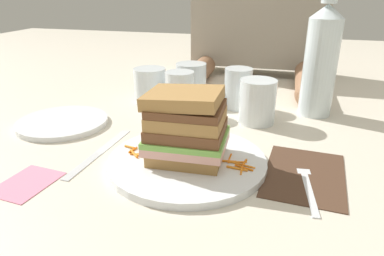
{
  "coord_description": "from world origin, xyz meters",
  "views": [
    {
      "loc": [
        0.14,
        -0.51,
        0.27
      ],
      "look_at": [
        0.01,
        0.0,
        0.05
      ],
      "focal_mm": 32.48,
      "sensor_mm": 36.0,
      "label": 1
    }
  ],
  "objects_px": {
    "water_bottle": "(321,59)",
    "napkin_pink": "(27,183)",
    "main_plate": "(187,161)",
    "juice_glass": "(257,104)",
    "side_plate": "(63,122)",
    "napkin_dark": "(304,174)",
    "empty_tumbler_0": "(191,82)",
    "empty_tumbler_3": "(238,88)",
    "knife": "(98,153)",
    "fork": "(307,180)",
    "empty_tumbler_1": "(150,86)",
    "empty_tumbler_2": "(180,93)",
    "sandwich": "(187,127)"
  },
  "relations": [
    {
      "from": "empty_tumbler_0",
      "to": "empty_tumbler_3",
      "type": "height_order",
      "value": "same"
    },
    {
      "from": "napkin_dark",
      "to": "empty_tumbler_0",
      "type": "bearing_deg",
      "value": 130.75
    },
    {
      "from": "fork",
      "to": "knife",
      "type": "height_order",
      "value": "fork"
    },
    {
      "from": "napkin_dark",
      "to": "knife",
      "type": "bearing_deg",
      "value": -176.61
    },
    {
      "from": "main_plate",
      "to": "empty_tumbler_0",
      "type": "height_order",
      "value": "empty_tumbler_0"
    },
    {
      "from": "napkin_dark",
      "to": "fork",
      "type": "height_order",
      "value": "fork"
    },
    {
      "from": "empty_tumbler_0",
      "to": "side_plate",
      "type": "distance_m",
      "value": 0.32
    },
    {
      "from": "main_plate",
      "to": "empty_tumbler_2",
      "type": "relative_size",
      "value": 2.7
    },
    {
      "from": "water_bottle",
      "to": "napkin_pink",
      "type": "relative_size",
      "value": 3.08
    },
    {
      "from": "juice_glass",
      "to": "napkin_pink",
      "type": "relative_size",
      "value": 1.02
    },
    {
      "from": "main_plate",
      "to": "empty_tumbler_3",
      "type": "relative_size",
      "value": 2.73
    },
    {
      "from": "main_plate",
      "to": "water_bottle",
      "type": "relative_size",
      "value": 0.92
    },
    {
      "from": "knife",
      "to": "empty_tumbler_1",
      "type": "xyz_separation_m",
      "value": [
        -0.02,
        0.29,
        0.04
      ]
    },
    {
      "from": "fork",
      "to": "water_bottle",
      "type": "relative_size",
      "value": 0.6
    },
    {
      "from": "water_bottle",
      "to": "empty_tumbler_2",
      "type": "xyz_separation_m",
      "value": [
        -0.29,
        -0.07,
        -0.08
      ]
    },
    {
      "from": "main_plate",
      "to": "fork",
      "type": "distance_m",
      "value": 0.19
    },
    {
      "from": "main_plate",
      "to": "side_plate",
      "type": "height_order",
      "value": "main_plate"
    },
    {
      "from": "napkin_dark",
      "to": "side_plate",
      "type": "bearing_deg",
      "value": 170.37
    },
    {
      "from": "empty_tumbler_2",
      "to": "empty_tumbler_0",
      "type": "bearing_deg",
      "value": 90.08
    },
    {
      "from": "knife",
      "to": "water_bottle",
      "type": "relative_size",
      "value": 0.72
    },
    {
      "from": "napkin_pink",
      "to": "napkin_dark",
      "type": "bearing_deg",
      "value": 18.74
    },
    {
      "from": "napkin_dark",
      "to": "juice_glass",
      "type": "xyz_separation_m",
      "value": [
        -0.09,
        0.2,
        0.04
      ]
    },
    {
      "from": "empty_tumbler_0",
      "to": "empty_tumbler_2",
      "type": "height_order",
      "value": "empty_tumbler_2"
    },
    {
      "from": "water_bottle",
      "to": "empty_tumbler_0",
      "type": "distance_m",
      "value": 0.3
    },
    {
      "from": "main_plate",
      "to": "juice_glass",
      "type": "height_order",
      "value": "juice_glass"
    },
    {
      "from": "fork",
      "to": "side_plate",
      "type": "height_order",
      "value": "side_plate"
    },
    {
      "from": "juice_glass",
      "to": "empty_tumbler_3",
      "type": "relative_size",
      "value": 0.98
    },
    {
      "from": "fork",
      "to": "empty_tumbler_1",
      "type": "distance_m",
      "value": 0.47
    },
    {
      "from": "juice_glass",
      "to": "napkin_pink",
      "type": "bearing_deg",
      "value": -131.86
    },
    {
      "from": "sandwich",
      "to": "water_bottle",
      "type": "relative_size",
      "value": 0.45
    },
    {
      "from": "empty_tumbler_1",
      "to": "empty_tumbler_3",
      "type": "height_order",
      "value": "empty_tumbler_3"
    },
    {
      "from": "juice_glass",
      "to": "side_plate",
      "type": "relative_size",
      "value": 0.5
    },
    {
      "from": "sandwich",
      "to": "empty_tumbler_2",
      "type": "xyz_separation_m",
      "value": [
        -0.08,
        0.23,
        -0.02
      ]
    },
    {
      "from": "napkin_dark",
      "to": "water_bottle",
      "type": "relative_size",
      "value": 0.62
    },
    {
      "from": "fork",
      "to": "side_plate",
      "type": "distance_m",
      "value": 0.5
    },
    {
      "from": "napkin_dark",
      "to": "empty_tumbler_2",
      "type": "relative_size",
      "value": 1.83
    },
    {
      "from": "napkin_pink",
      "to": "knife",
      "type": "bearing_deg",
      "value": 65.15
    },
    {
      "from": "water_bottle",
      "to": "empty_tumbler_2",
      "type": "distance_m",
      "value": 0.31
    },
    {
      "from": "knife",
      "to": "empty_tumbler_2",
      "type": "height_order",
      "value": "empty_tumbler_2"
    },
    {
      "from": "main_plate",
      "to": "water_bottle",
      "type": "bearing_deg",
      "value": 55.37
    },
    {
      "from": "juice_glass",
      "to": "empty_tumbler_1",
      "type": "relative_size",
      "value": 1.08
    },
    {
      "from": "water_bottle",
      "to": "napkin_pink",
      "type": "xyz_separation_m",
      "value": [
        -0.42,
        -0.42,
        -0.12
      ]
    },
    {
      "from": "water_bottle",
      "to": "napkin_pink",
      "type": "bearing_deg",
      "value": -134.94
    },
    {
      "from": "water_bottle",
      "to": "empty_tumbler_2",
      "type": "bearing_deg",
      "value": -165.95
    },
    {
      "from": "main_plate",
      "to": "juice_glass",
      "type": "distance_m",
      "value": 0.24
    },
    {
      "from": "empty_tumbler_0",
      "to": "napkin_pink",
      "type": "distance_m",
      "value": 0.46
    },
    {
      "from": "napkin_dark",
      "to": "empty_tumbler_0",
      "type": "xyz_separation_m",
      "value": [
        -0.27,
        0.31,
        0.05
      ]
    },
    {
      "from": "fork",
      "to": "empty_tumbler_2",
      "type": "height_order",
      "value": "empty_tumbler_2"
    },
    {
      "from": "empty_tumbler_3",
      "to": "knife",
      "type": "bearing_deg",
      "value": -122.51
    },
    {
      "from": "main_plate",
      "to": "empty_tumbler_0",
      "type": "relative_size",
      "value": 2.74
    }
  ]
}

